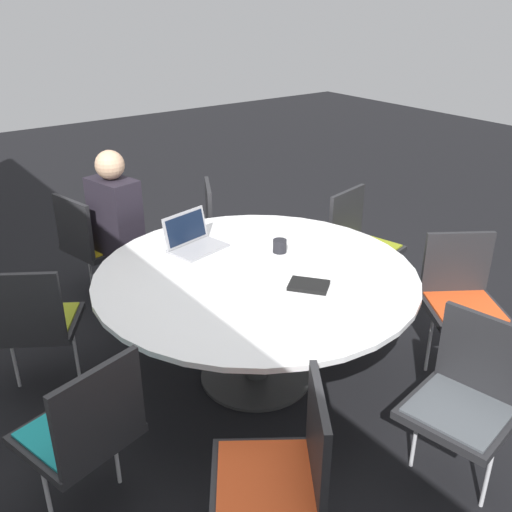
# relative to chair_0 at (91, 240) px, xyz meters

# --- Properties ---
(ground_plane) EXTENTS (16.00, 16.00, 0.00)m
(ground_plane) POSITION_rel_chair_0_xyz_m (-1.49, -0.41, -0.50)
(ground_plane) COLOR black
(conference_table) EXTENTS (1.83, 1.83, 0.72)m
(conference_table) POSITION_rel_chair_0_xyz_m (-1.49, -0.41, 0.11)
(conference_table) COLOR #333333
(conference_table) RESTS_ON ground_plane
(chair_0) EXTENTS (0.52, 0.51, 0.85)m
(chair_0) POSITION_rel_chair_0_xyz_m (0.00, 0.00, 0.00)
(chair_0) COLOR #262628
(chair_0) RESTS_ON ground_plane
(chair_1) EXTENTS (0.59, 0.60, 0.85)m
(chair_1) POSITION_rel_chair_0_xyz_m (-0.89, 0.68, 0.00)
(chair_1) COLOR #262628
(chair_1) RESTS_ON ground_plane
(chair_2) EXTENTS (0.52, 0.54, 0.85)m
(chair_2) POSITION_rel_chair_0_xyz_m (-1.89, 0.78, 0.00)
(chair_2) COLOR #262628
(chair_2) RESTS_ON ground_plane
(chair_3) EXTENTS (0.60, 0.60, 0.85)m
(chair_3) POSITION_rel_chair_0_xyz_m (-2.56, 0.25, 0.00)
(chair_3) COLOR #262628
(chair_3) RESTS_ON ground_plane
(chair_4) EXTENTS (0.51, 0.49, 0.85)m
(chair_4) POSITION_rel_chair_0_xyz_m (-2.71, -0.70, 0.00)
(chair_4) COLOR #262628
(chair_4) RESTS_ON ground_plane
(chair_5) EXTENTS (0.59, 0.60, 0.85)m
(chair_5) POSITION_rel_chair_0_xyz_m (-2.11, -1.49, 0.00)
(chair_5) COLOR #262628
(chair_5) RESTS_ON ground_plane
(chair_6) EXTENTS (0.51, 0.52, 0.85)m
(chair_6) POSITION_rel_chair_0_xyz_m (-1.15, -1.61, 0.00)
(chair_6) COLOR #262628
(chair_6) RESTS_ON ground_plane
(chair_7) EXTENTS (0.59, 0.58, 0.85)m
(chair_7) POSITION_rel_chair_0_xyz_m (-0.37, -0.94, 0.00)
(chair_7) COLOR #262628
(chair_7) RESTS_ON ground_plane
(person_0) EXTENTS (0.40, 0.31, 1.20)m
(person_0) POSITION_rel_chair_0_xyz_m (-0.22, -0.13, 0.20)
(person_0) COLOR #231E28
(person_0) RESTS_ON ground_plane
(laptop) EXTENTS (0.31, 0.38, 0.21)m
(laptop) POSITION_rel_chair_0_xyz_m (-0.99, -0.29, 0.27)
(laptop) COLOR #99999E
(laptop) RESTS_ON conference_table
(spiral_notebook) EXTENTS (0.26, 0.25, 0.02)m
(spiral_notebook) POSITION_rel_chair_0_xyz_m (-1.81, -0.53, 0.23)
(spiral_notebook) COLOR black
(spiral_notebook) RESTS_ON conference_table
(coffee_cup) EXTENTS (0.08, 0.08, 0.08)m
(coffee_cup) POSITION_rel_chair_0_xyz_m (-1.36, -0.69, 0.26)
(coffee_cup) COLOR black
(coffee_cup) RESTS_ON conference_table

